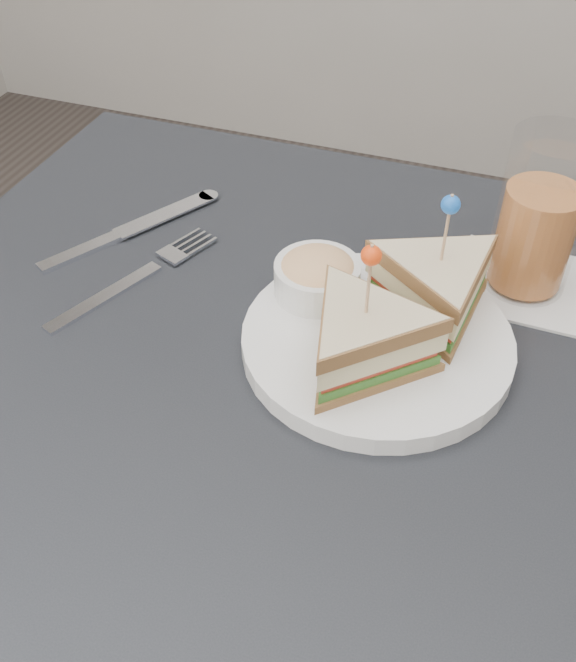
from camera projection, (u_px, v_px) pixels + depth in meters
The scene contains 5 objects.
table at pixel (274, 435), 0.69m from camera, with size 0.80×0.80×0.75m.
plate_meal at pixel (387, 315), 0.64m from camera, with size 0.29×0.29×0.14m.
cutlery_fork at pixel (142, 274), 0.74m from camera, with size 0.10×0.20×0.01m.
cutlery_knife at pixel (125, 232), 0.79m from camera, with size 0.13×0.20×0.01m.
drink_set at pixel (538, 224), 0.69m from camera, with size 0.13×0.13×0.16m.
Camera 1 is at (0.16, -0.41, 1.21)m, focal length 40.00 mm.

